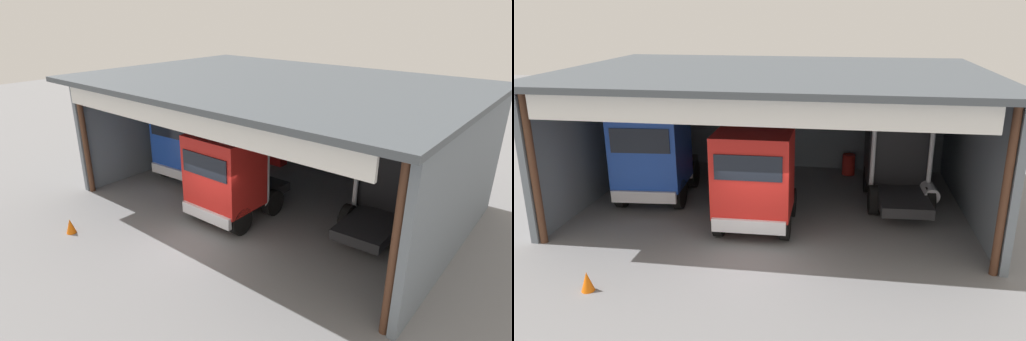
% 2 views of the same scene
% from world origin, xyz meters
% --- Properties ---
extents(ground_plane, '(80.00, 80.00, 0.00)m').
position_xyz_m(ground_plane, '(0.00, 0.00, 0.00)').
color(ground_plane, slate).
rests_on(ground_plane, ground).
extents(workshop_shed, '(15.07, 10.66, 5.22)m').
position_xyz_m(workshop_shed, '(0.00, 5.71, 3.66)').
color(workshop_shed, slate).
rests_on(workshop_shed, ground).
extents(truck_blue_center_left_bay, '(2.93, 5.20, 3.80)m').
position_xyz_m(truck_blue_center_left_bay, '(-4.71, 4.33, 2.00)').
color(truck_blue_center_left_bay, '#1E47B7').
rests_on(truck_blue_center_left_bay, ground).
extents(truck_red_center_right_bay, '(2.71, 4.20, 3.50)m').
position_xyz_m(truck_red_center_right_bay, '(-0.35, 2.19, 1.82)').
color(truck_red_center_right_bay, red).
rests_on(truck_red_center_right_bay, ground).
extents(truck_black_center_bay, '(2.63, 4.95, 3.62)m').
position_xyz_m(truck_black_center_bay, '(4.70, 5.82, 1.88)').
color(truck_black_center_bay, black).
rests_on(truck_black_center_bay, ground).
extents(oil_drum, '(0.58, 0.58, 0.95)m').
position_xyz_m(oil_drum, '(2.85, 8.76, 0.47)').
color(oil_drum, '#B21E19').
rests_on(oil_drum, ground).
extents(tool_cart, '(0.90, 0.60, 1.00)m').
position_xyz_m(tool_cart, '(-2.61, 8.32, 0.50)').
color(tool_cart, red).
rests_on(tool_cart, ground).
extents(traffic_cone, '(0.36, 0.36, 0.56)m').
position_xyz_m(traffic_cone, '(-4.11, -2.40, 0.28)').
color(traffic_cone, orange).
rests_on(traffic_cone, ground).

